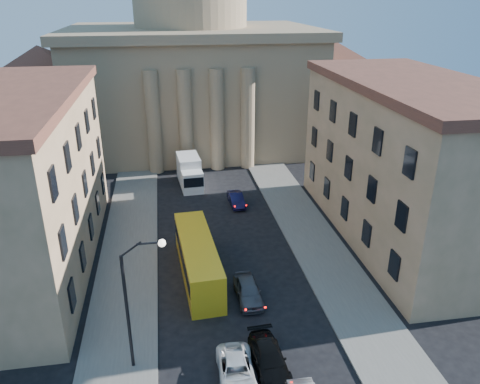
% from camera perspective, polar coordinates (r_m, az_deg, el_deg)
% --- Properties ---
extents(sidewalk_left, '(5.00, 60.00, 0.15)m').
position_cam_1_polar(sidewalk_left, '(39.78, -13.67, -10.19)').
color(sidewalk_left, '#5C5A54').
rests_on(sidewalk_left, ground).
extents(sidewalk_right, '(5.00, 60.00, 0.15)m').
position_cam_1_polar(sidewalk_right, '(41.71, 10.49, -8.20)').
color(sidewalk_right, '#5C5A54').
rests_on(sidewalk_right, ground).
extents(church, '(68.02, 28.76, 36.60)m').
position_cam_1_polar(church, '(71.58, -5.79, 15.29)').
color(church, '#8F7458').
rests_on(church, ground).
extents(building_left, '(11.60, 26.60, 14.70)m').
position_cam_1_polar(building_left, '(41.75, -25.99, 1.00)').
color(building_left, tan).
rests_on(building_left, ground).
extents(building_right, '(11.60, 26.60, 14.70)m').
position_cam_1_polar(building_right, '(45.35, 19.69, 3.67)').
color(building_right, tan).
rests_on(building_right, ground).
extents(street_lamp, '(2.62, 0.44, 8.83)m').
position_cam_1_polar(street_lamp, '(28.48, -12.70, -12.20)').
color(street_lamp, black).
rests_on(street_lamp, ground).
extents(car_left_mid, '(2.36, 4.81, 1.32)m').
position_cam_1_polar(car_left_mid, '(29.88, -0.45, -21.07)').
color(car_left_mid, silver).
rests_on(car_left_mid, ground).
extents(car_right_mid, '(2.22, 4.92, 1.40)m').
position_cam_1_polar(car_right_mid, '(30.67, 3.52, -19.59)').
color(car_right_mid, black).
rests_on(car_right_mid, ground).
extents(car_right_far, '(1.90, 4.53, 1.53)m').
position_cam_1_polar(car_right_far, '(36.12, 0.98, -11.89)').
color(car_right_far, '#4E4D52').
rests_on(car_right_far, ground).
extents(car_right_distant, '(1.60, 4.12, 1.34)m').
position_cam_1_polar(car_right_distant, '(51.14, -0.47, -0.91)').
color(car_right_distant, black).
rests_on(car_right_distant, ground).
extents(city_bus, '(3.27, 11.42, 3.18)m').
position_cam_1_polar(city_bus, '(38.42, -5.16, -7.97)').
color(city_bus, gold).
rests_on(city_bus, ground).
extents(box_truck, '(2.91, 6.41, 3.43)m').
position_cam_1_polar(box_truck, '(56.45, -6.14, 2.38)').
color(box_truck, silver).
rests_on(box_truck, ground).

